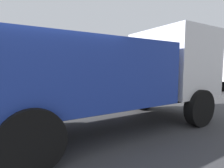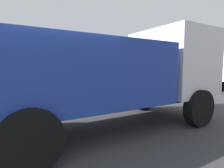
# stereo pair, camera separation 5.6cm
# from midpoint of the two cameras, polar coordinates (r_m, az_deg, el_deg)

# --- Properties ---
(ground_plane) EXTENTS (80.00, 80.00, 0.00)m
(ground_plane) POSITION_cam_midpoint_polar(r_m,az_deg,el_deg) (4.65, -18.62, -17.11)
(ground_plane) COLOR #38383A
(sidewalk_curb) EXTENTS (36.00, 5.00, 0.15)m
(sidewalk_curb) POSITION_cam_midpoint_polar(r_m,az_deg,el_deg) (10.87, -26.45, -4.14)
(sidewalk_curb) COLOR #99968E
(sidewalk_curb) RESTS_ON ground
(fire_hydrant) EXTENTS (0.25, 0.56, 0.74)m
(fire_hydrant) POSITION_cam_midpoint_polar(r_m,az_deg,el_deg) (10.13, -21.46, -1.94)
(fire_hydrant) COLOR yellow
(fire_hydrant) RESTS_ON sidewalk_curb
(loose_tire) EXTENTS (1.34, 0.89, 1.25)m
(loose_tire) POSITION_cam_midpoint_polar(r_m,az_deg,el_deg) (9.68, -19.92, -0.81)
(loose_tire) COLOR black
(loose_tire) RESTS_ON sidewalk_curb
(dump_truck_blue) EXTENTS (7.03, 2.87, 3.00)m
(dump_truck_blue) POSITION_cam_midpoint_polar(r_m,az_deg,el_deg) (5.19, 1.93, 3.76)
(dump_truck_blue) COLOR #1E3899
(dump_truck_blue) RESTS_ON ground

